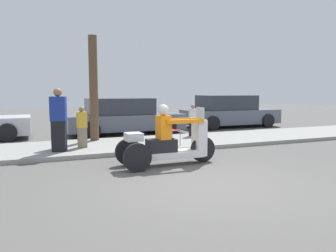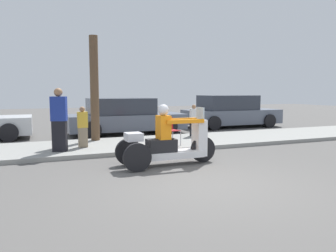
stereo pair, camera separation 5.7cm
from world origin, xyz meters
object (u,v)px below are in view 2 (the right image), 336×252
(spectator_far_back, at_px, (59,121))
(parked_car_lot_center, at_px, (230,112))
(parked_car_lot_right, at_px, (125,117))
(spectator_end_of_line, at_px, (194,121))
(folding_chair_set_back, at_px, (169,128))
(spectator_near_curb, at_px, (83,128))
(tree_trunk, at_px, (94,89))
(motorcycle_trike, at_px, (168,144))

(spectator_far_back, bearing_deg, parked_car_lot_center, 28.23)
(parked_car_lot_right, bearing_deg, spectator_end_of_line, -52.44)
(spectator_far_back, xyz_separation_m, folding_chair_set_back, (3.14, -0.11, -0.32))
(spectator_near_curb, relative_size, tree_trunk, 0.35)
(motorcycle_trike, distance_m, parked_car_lot_right, 6.04)
(parked_car_lot_center, relative_size, tree_trunk, 1.36)
(spectator_near_curb, distance_m, parked_car_lot_right, 4.05)
(spectator_far_back, bearing_deg, spectator_end_of_line, 16.16)
(spectator_end_of_line, xyz_separation_m, spectator_far_back, (-4.71, -1.37, 0.27))
(spectator_end_of_line, relative_size, folding_chair_set_back, 1.39)
(folding_chair_set_back, distance_m, tree_trunk, 2.88)
(spectator_end_of_line, relative_size, spectator_far_back, 0.67)
(spectator_near_curb, distance_m, parked_car_lot_center, 8.52)
(motorcycle_trike, bearing_deg, tree_trunk, 105.43)
(motorcycle_trike, distance_m, spectator_far_back, 3.18)
(spectator_far_back, xyz_separation_m, parked_car_lot_right, (2.79, 3.86, -0.25))
(spectator_end_of_line, relative_size, parked_car_lot_center, 0.25)
(spectator_far_back, relative_size, parked_car_lot_right, 0.36)
(spectator_end_of_line, bearing_deg, spectator_far_back, -163.84)
(folding_chair_set_back, height_order, parked_car_lot_right, parked_car_lot_right)
(spectator_end_of_line, relative_size, parked_car_lot_right, 0.24)
(motorcycle_trike, bearing_deg, spectator_end_of_line, 55.55)
(parked_car_lot_center, bearing_deg, spectator_end_of_line, -138.95)
(spectator_end_of_line, bearing_deg, parked_car_lot_center, 41.05)
(folding_chair_set_back, bearing_deg, spectator_end_of_line, 43.21)
(spectator_end_of_line, xyz_separation_m, spectator_near_curb, (-4.05, -0.95, 0.02))
(motorcycle_trike, bearing_deg, parked_car_lot_center, 48.02)
(motorcycle_trike, relative_size, parked_car_lot_center, 0.52)
(tree_trunk, bearing_deg, parked_car_lot_right, 54.42)
(spectator_end_of_line, distance_m, parked_car_lot_center, 4.62)
(parked_car_lot_right, relative_size, tree_trunk, 1.38)
(spectator_far_back, distance_m, folding_chair_set_back, 3.15)
(motorcycle_trike, bearing_deg, spectator_near_curb, 122.35)
(spectator_far_back, bearing_deg, folding_chair_set_back, -2.06)
(motorcycle_trike, xyz_separation_m, spectator_near_curb, (-1.63, 2.57, 0.18))
(motorcycle_trike, height_order, parked_car_lot_center, parked_car_lot_center)
(folding_chair_set_back, bearing_deg, spectator_near_curb, 167.96)
(motorcycle_trike, bearing_deg, parked_car_lot_right, 85.27)
(motorcycle_trike, relative_size, parked_car_lot_right, 0.51)
(spectator_end_of_line, bearing_deg, parked_car_lot_right, 127.56)
(spectator_near_curb, height_order, folding_chair_set_back, spectator_near_curb)
(parked_car_lot_right, bearing_deg, folding_chair_set_back, -85.04)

